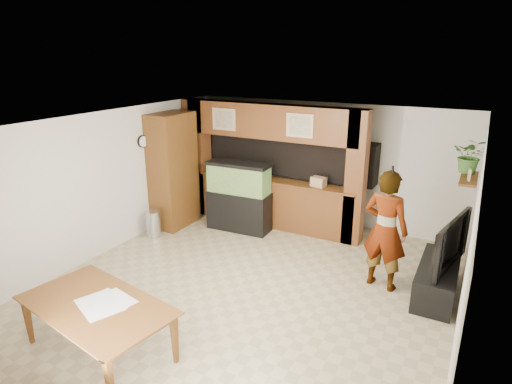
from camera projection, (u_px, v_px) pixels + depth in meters
The scene contains 22 objects.
floor at pixel (250, 286), 6.85m from camera, with size 6.50×6.50×0.00m, color tan.
ceiling at pixel (249, 125), 6.04m from camera, with size 6.50×6.50×0.00m, color white.
wall_back at pixel (323, 164), 9.17m from camera, with size 6.00×6.00×0.00m, color beige.
wall_left at pixel (106, 183), 7.80m from camera, with size 6.50×6.50×0.00m, color beige.
wall_right at pixel (468, 253), 5.10m from camera, with size 6.50×6.50×0.00m, color beige.
partition at pixel (271, 164), 9.08m from camera, with size 4.20×0.99×2.60m.
wall_clock at pixel (143, 141), 8.43m from camera, with size 0.05×0.25×0.25m.
wall_shelf at pixel (469, 178), 6.67m from camera, with size 0.25×0.90×0.04m, color brown.
pantry_cabinet at pixel (173, 171), 8.99m from camera, with size 0.60×0.99×2.41m, color brown.
trash_can at pixel (154, 224), 8.64m from camera, with size 0.30×0.30×0.55m, color #B2B2B7.
aquarium at pixel (239, 197), 8.86m from camera, with size 1.31×0.49×1.45m.
tv_stand at pixel (437, 279), 6.58m from camera, with size 0.55×1.50×0.50m, color black.
television at pixel (443, 241), 6.38m from camera, with size 1.36×0.18×0.78m, color black.
photo_frame at pixel (469, 175), 6.47m from camera, with size 0.03×0.13×0.18m, color tan.
potted_plant at pixel (471, 156), 6.82m from camera, with size 0.51×0.44×0.57m, color #39692A.
person at pixel (385, 230), 6.59m from camera, with size 0.70×0.46×1.93m, color #9F8857.
microphone at pixel (393, 170), 6.12m from camera, with size 0.03×0.03×0.15m, color black.
dining_table at pixel (96, 330), 5.23m from camera, with size 1.95×1.09×0.69m, color brown.
newspaper_a at pixel (106, 301), 5.21m from camera, with size 0.50×0.36×0.01m, color silver.
newspaper_b at pixel (100, 305), 5.13m from camera, with size 0.59×0.43×0.01m, color silver.
newspaper_c at pixel (114, 301), 5.22m from camera, with size 0.50×0.36×0.01m, color silver.
counter_box at pixel (319, 182), 8.46m from camera, with size 0.28×0.19×0.19m, color #A37E58.
Camera 1 is at (2.95, -5.27, 3.58)m, focal length 30.00 mm.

